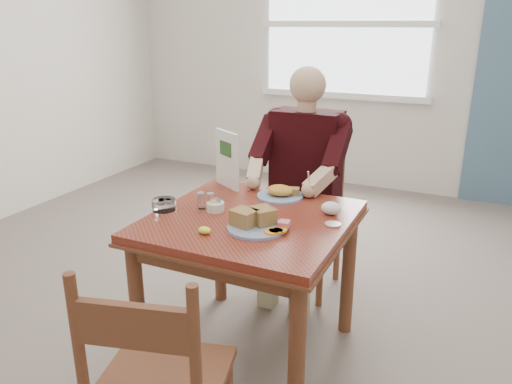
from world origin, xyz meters
The scene contains 15 objects.
floor centered at (0.00, 0.00, 0.00)m, with size 6.00×6.00×0.00m, color #6E6359.
wall_back centered at (0.00, 3.00, 1.40)m, with size 5.50×5.50×0.00m, color beige.
lemon_wedge centered at (-0.09, -0.27, 0.77)m, with size 0.06×0.04×0.03m, color #F9FF35.
napkin centered at (0.34, 0.19, 0.78)m, with size 0.10×0.08×0.06m, color white.
metal_dish centered at (0.38, 0.06, 0.75)m, with size 0.07×0.07×0.01m, color silver.
window centered at (-0.40, 2.97, 1.60)m, with size 1.72×0.04×1.42m.
table centered at (0.00, 0.00, 0.64)m, with size 0.92×0.92×0.75m.
chair_far centered at (0.00, 0.80, 0.48)m, with size 0.42×0.42×0.95m.
diner centered at (0.00, 0.71, 0.81)m, with size 0.53×0.56×1.39m.
near_plate centered at (0.09, -0.12, 0.78)m, with size 0.34×0.34×0.09m.
far_plate centered at (0.03, 0.31, 0.77)m, with size 0.30×0.30×0.06m.
caddy centered at (-0.18, -0.01, 0.77)m, with size 0.09×0.09×0.06m.
shakers centered at (-0.24, 0.00, 0.79)m, with size 0.09×0.05×0.08m.
creamer centered at (-0.42, -0.10, 0.78)m, with size 0.13×0.13×0.05m.
menu centered at (-0.31, 0.35, 0.91)m, with size 0.19×0.12×0.31m.
Camera 1 is at (0.95, -1.97, 1.62)m, focal length 35.00 mm.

